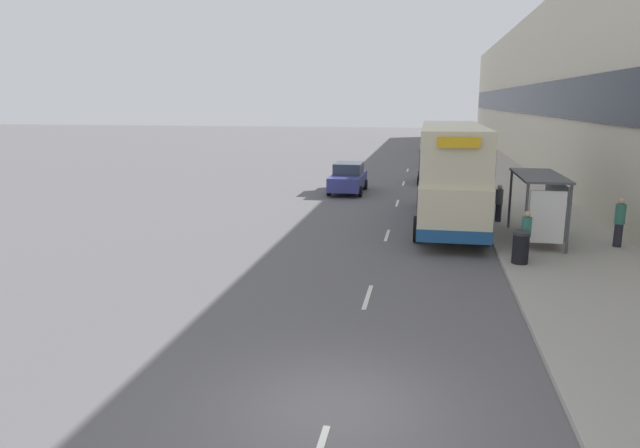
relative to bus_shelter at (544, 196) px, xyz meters
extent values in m
plane|color=#5B595B|center=(-5.77, -13.00, -1.88)|extent=(220.00, 220.00, 0.00)
cube|color=#A39E93|center=(0.73, 25.50, -1.81)|extent=(5.00, 93.00, 0.14)
cube|color=beige|center=(4.73, 25.50, 4.16)|extent=(3.00, 93.00, 12.07)
cube|color=black|center=(3.19, 25.50, 3.56)|extent=(0.12, 89.28, 2.17)
cube|color=silver|center=(-5.77, -6.98, -1.87)|extent=(0.12, 2.00, 0.01)
cube|color=silver|center=(-5.77, 0.53, -1.87)|extent=(0.12, 2.00, 0.01)
cube|color=silver|center=(-5.77, 8.03, -1.87)|extent=(0.12, 2.00, 0.01)
cube|color=silver|center=(-5.77, 15.54, -1.87)|extent=(0.12, 2.00, 0.01)
cube|color=silver|center=(-5.77, 23.05, -1.87)|extent=(0.12, 2.00, 0.01)
cube|color=#4C4C51|center=(-0.17, 0.35, 0.70)|extent=(1.60, 4.20, 0.08)
cylinder|color=#4C4C51|center=(-0.87, -1.65, -0.54)|extent=(0.10, 0.10, 2.40)
cylinder|color=#4C4C51|center=(-0.87, 2.35, -0.54)|extent=(0.10, 0.10, 2.40)
cylinder|color=#4C4C51|center=(0.53, -1.65, -0.54)|extent=(0.10, 0.10, 2.40)
cylinder|color=#4C4C51|center=(0.53, 2.35, -0.54)|extent=(0.10, 0.10, 2.40)
cube|color=#99A8B2|center=(0.50, 0.35, -0.42)|extent=(0.04, 3.68, 1.92)
cube|color=white|center=(-0.17, -1.59, -0.49)|extent=(1.19, 0.10, 1.82)
cube|color=maroon|center=(0.07, 0.35, -1.29)|extent=(0.36, 2.80, 0.08)
cube|color=beige|center=(-3.30, 3.08, -0.45)|extent=(2.55, 10.93, 1.85)
cube|color=beige|center=(-3.30, 3.08, 1.45)|extent=(2.50, 10.60, 1.95)
cube|color=#1E518C|center=(-3.30, 3.08, -1.15)|extent=(2.58, 10.98, 0.45)
cube|color=#2D3847|center=(-3.30, 3.08, -0.08)|extent=(2.58, 10.27, 0.81)
cube|color=#2D3847|center=(-3.30, 3.08, 1.35)|extent=(2.55, 10.27, 0.94)
cube|color=yellow|center=(-3.30, -2.36, 2.07)|extent=(1.40, 0.08, 0.36)
cylinder|color=black|center=(-4.57, 6.80, -1.38)|extent=(0.30, 1.00, 1.00)
cylinder|color=black|center=(-2.02, 6.80, -1.38)|extent=(0.30, 1.00, 1.00)
cylinder|color=black|center=(-4.57, -0.30, -1.38)|extent=(0.30, 1.00, 1.00)
cylinder|color=black|center=(-2.02, -0.30, -1.38)|extent=(0.30, 1.00, 1.00)
cube|color=black|center=(-3.89, 16.26, -1.18)|extent=(1.79, 4.10, 0.79)
cube|color=#2D3847|center=(-3.89, 16.05, -0.46)|extent=(1.57, 1.97, 0.65)
cylinder|color=black|center=(-4.78, 17.53, -1.58)|extent=(0.20, 0.60, 0.60)
cylinder|color=black|center=(-2.99, 17.53, -1.58)|extent=(0.20, 0.60, 0.60)
cylinder|color=black|center=(-4.78, 14.99, -1.58)|extent=(0.20, 0.60, 0.60)
cylinder|color=black|center=(-2.99, 14.99, -1.58)|extent=(0.20, 0.60, 0.60)
cube|color=#4C5156|center=(-3.72, 41.87, -1.20)|extent=(1.89, 4.09, 0.75)
cube|color=#2D3847|center=(-3.72, 41.66, -0.53)|extent=(1.66, 1.96, 0.61)
cylinder|color=black|center=(-4.66, 43.13, -1.58)|extent=(0.20, 0.60, 0.60)
cylinder|color=black|center=(-2.77, 43.13, -1.58)|extent=(0.20, 0.60, 0.60)
cylinder|color=black|center=(-4.66, 40.60, -1.58)|extent=(0.20, 0.60, 0.60)
cylinder|color=black|center=(-2.77, 40.60, -1.58)|extent=(0.20, 0.60, 0.60)
cube|color=#B7B799|center=(-3.69, 27.07, -1.20)|extent=(1.80, 4.01, 0.74)
cube|color=#2D3847|center=(-3.69, 26.87, -0.53)|extent=(1.58, 1.92, 0.61)
cylinder|color=black|center=(-4.59, 28.32, -1.58)|extent=(0.20, 0.60, 0.60)
cylinder|color=black|center=(-2.79, 28.32, -1.58)|extent=(0.20, 0.60, 0.60)
cylinder|color=black|center=(-4.59, 25.83, -1.58)|extent=(0.20, 0.60, 0.60)
cylinder|color=black|center=(-2.79, 25.83, -1.58)|extent=(0.20, 0.60, 0.60)
cube|color=navy|center=(-8.85, 11.17, -1.18)|extent=(1.79, 4.52, 0.79)
cube|color=#2D3847|center=(-8.85, 11.39, -0.46)|extent=(1.58, 2.17, 0.65)
cylinder|color=black|center=(-7.95, 9.77, -1.58)|extent=(0.20, 0.60, 0.60)
cylinder|color=black|center=(-9.74, 9.77, -1.58)|extent=(0.20, 0.60, 0.60)
cylinder|color=black|center=(-7.95, 12.57, -1.58)|extent=(0.20, 0.60, 0.60)
cylinder|color=black|center=(-9.74, 12.57, -1.58)|extent=(0.20, 0.60, 0.60)
cylinder|color=#23232D|center=(-0.99, -2.58, -1.35)|extent=(0.26, 0.26, 0.77)
cylinder|color=#337260|center=(-0.99, -2.58, -0.64)|extent=(0.32, 0.32, 0.64)
sphere|color=tan|center=(-0.99, -2.58, -0.22)|extent=(0.21, 0.21, 0.21)
cylinder|color=#23232D|center=(2.57, -0.28, -1.31)|extent=(0.29, 0.29, 0.85)
cylinder|color=#337260|center=(2.57, -0.28, -0.53)|extent=(0.35, 0.35, 0.71)
sphere|color=tan|center=(2.57, -0.28, -0.07)|extent=(0.23, 0.23, 0.23)
cylinder|color=#23232D|center=(-1.15, 3.54, -1.35)|extent=(0.26, 0.26, 0.77)
cylinder|color=#4C4C51|center=(-1.15, 3.54, -0.64)|extent=(0.32, 0.32, 0.64)
sphere|color=tan|center=(-1.15, 3.54, -0.22)|extent=(0.21, 0.21, 0.21)
cylinder|color=black|center=(-1.22, -3.19, -1.26)|extent=(0.52, 0.52, 0.95)
cylinder|color=#2D2D33|center=(-1.22, -3.19, -0.74)|extent=(0.55, 0.55, 0.10)
camera|label=1|loc=(-4.31, -21.92, 3.42)|focal=32.00mm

